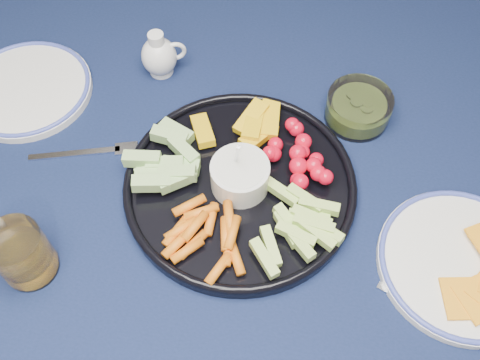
% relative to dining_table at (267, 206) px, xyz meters
% --- Properties ---
extents(dining_table, '(1.67, 1.07, 0.75)m').
position_rel_dining_table_xyz_m(dining_table, '(0.00, 0.00, 0.00)').
color(dining_table, '#4D2C19').
rests_on(dining_table, ground).
extents(crudite_platter, '(0.36, 0.36, 0.12)m').
position_rel_dining_table_xyz_m(crudite_platter, '(-0.04, -0.03, 0.11)').
color(crudite_platter, black).
rests_on(crudite_platter, dining_table).
extents(creamer_pitcher, '(0.08, 0.06, 0.09)m').
position_rel_dining_table_xyz_m(creamer_pitcher, '(-0.24, 0.18, 0.13)').
color(creamer_pitcher, white).
rests_on(creamer_pitcher, dining_table).
extents(pickle_bowl, '(0.11, 0.11, 0.05)m').
position_rel_dining_table_xyz_m(pickle_bowl, '(0.12, 0.16, 0.11)').
color(pickle_bowl, white).
rests_on(pickle_bowl, dining_table).
extents(cheese_plate, '(0.24, 0.24, 0.03)m').
position_rel_dining_table_xyz_m(cheese_plate, '(0.30, -0.08, 0.10)').
color(cheese_plate, white).
rests_on(cheese_plate, dining_table).
extents(juice_tumbler, '(0.08, 0.08, 0.09)m').
position_rel_dining_table_xyz_m(juice_tumbler, '(-0.30, -0.23, 0.13)').
color(juice_tumbler, white).
rests_on(juice_tumbler, dining_table).
extents(fork_left, '(0.17, 0.08, 0.00)m').
position_rel_dining_table_xyz_m(fork_left, '(-0.29, -0.02, 0.09)').
color(fork_left, silver).
rests_on(fork_left, dining_table).
extents(fork_right, '(0.16, 0.07, 0.00)m').
position_rel_dining_table_xyz_m(fork_right, '(0.28, -0.17, 0.09)').
color(fork_right, silver).
rests_on(fork_right, dining_table).
extents(side_plate_extra, '(0.23, 0.23, 0.02)m').
position_rel_dining_table_xyz_m(side_plate_extra, '(-0.45, 0.08, 0.10)').
color(side_plate_extra, white).
rests_on(side_plate_extra, dining_table).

